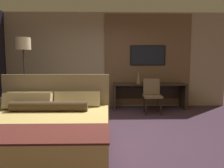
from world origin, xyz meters
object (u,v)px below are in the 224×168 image
bed (42,130)px  armchair_by_window (4,114)px  book (155,83)px  desk_chair (152,93)px  tv (148,55)px  floor_lamp (23,51)px  vase_tall (139,77)px  desk (149,91)px

bed → armchair_by_window: size_ratio=2.14×
armchair_by_window → book: armchair_by_window is taller
bed → desk_chair: 3.22m
tv → book: 0.86m
bed → desk_chair: bearing=47.2°
bed → floor_lamp: bearing=116.9°
tv → vase_tall: (-0.32, -0.34, -0.63)m
desk → floor_lamp: (-3.14, -1.14, 1.10)m
desk_chair → book: bearing=72.9°
bed → tv: bearing=55.5°
tv → vase_tall: tv is taller
desk_chair → floor_lamp: 3.33m
desk → floor_lamp: bearing=-160.0°
desk → vase_tall: 0.52m
bed → desk: 3.71m
bed → tv: size_ratio=2.05×
bed → armchair_by_window: 1.68m
floor_lamp → desk_chair: bearing=9.5°
bed → desk_chair: (2.18, 2.36, 0.23)m
tv → vase_tall: bearing=-132.7°
vase_tall → book: (0.48, 0.04, -0.16)m
armchair_by_window → vase_tall: (3.06, 1.66, 0.63)m
book → tv: bearing=117.8°
vase_tall → bed: bearing=-123.4°
tv → book: tv is taller
bed → book: (2.37, 2.91, 0.43)m
desk_chair → book: (0.19, 0.55, 0.20)m
bed → tv: (2.21, 3.21, 1.23)m
desk → floor_lamp: size_ratio=1.08×
desk → desk_chair: bearing=-93.0°
desk → book: (0.16, -0.07, 0.24)m
armchair_by_window → book: (3.53, 1.70, 0.47)m
armchair_by_window → floor_lamp: 1.49m
desk_chair → tv: bearing=89.9°
armchair_by_window → floor_lamp: floor_lamp is taller
floor_lamp → vase_tall: 3.09m
desk_chair → floor_lamp: floor_lamp is taller
armchair_by_window → floor_lamp: bearing=-41.4°
floor_lamp → book: (3.30, 1.08, -0.87)m
book → armchair_by_window: bearing=-154.2°
armchair_by_window → book: size_ratio=4.31×
desk_chair → vase_tall: vase_tall is taller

